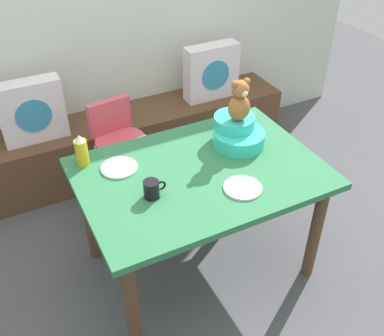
{
  "coord_description": "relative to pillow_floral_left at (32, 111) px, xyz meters",
  "views": [
    {
      "loc": [
        -0.92,
        -1.71,
        2.21
      ],
      "look_at": [
        0.0,
        0.1,
        0.69
      ],
      "focal_mm": 42.04,
      "sensor_mm": 36.0,
      "label": 1
    }
  ],
  "objects": [
    {
      "name": "pillow_floral_right",
      "position": [
        1.41,
        0.0,
        0.0
      ],
      "size": [
        0.44,
        0.15,
        0.44
      ],
      "color": "silver",
      "rests_on": "window_bench"
    },
    {
      "name": "dinner_plate_far",
      "position": [
        0.8,
        -1.43,
        0.07
      ],
      "size": [
        0.2,
        0.2,
        0.01
      ],
      "primitive_type": "cylinder",
      "color": "white",
      "rests_on": "dining_table"
    },
    {
      "name": "dining_table",
      "position": [
        0.68,
        -1.19,
        -0.04
      ],
      "size": [
        1.32,
        0.92,
        0.74
      ],
      "color": "#2D7247",
      "rests_on": "ground_plane"
    },
    {
      "name": "pillow_floral_left",
      "position": [
        0.0,
        0.0,
        0.0
      ],
      "size": [
        0.44,
        0.15,
        0.44
      ],
      "color": "silver",
      "rests_on": "window_bench"
    },
    {
      "name": "book_stack",
      "position": [
        0.55,
        0.02,
        -0.18
      ],
      "size": [
        0.2,
        0.14,
        0.07
      ],
      "primitive_type": "cube",
      "color": "teal",
      "rests_on": "window_bench"
    },
    {
      "name": "ground_plane",
      "position": [
        0.68,
        -1.19,
        -0.68
      ],
      "size": [
        8.0,
        8.0,
        0.0
      ],
      "primitive_type": "plane",
      "color": "#4C4C51"
    },
    {
      "name": "dinner_plate_near",
      "position": [
        0.29,
        -0.97,
        0.07
      ],
      "size": [
        0.2,
        0.2,
        0.01
      ],
      "primitive_type": "cylinder",
      "color": "white",
      "rests_on": "dining_table"
    },
    {
      "name": "coffee_mug",
      "position": [
        0.36,
        -1.27,
        0.11
      ],
      "size": [
        0.12,
        0.08,
        0.09
      ],
      "color": "black",
      "rests_on": "dining_table"
    },
    {
      "name": "highchair",
      "position": [
        0.47,
        -0.42,
        -0.16
      ],
      "size": [
        0.36,
        0.48,
        0.79
      ],
      "color": "#D84C59",
      "rests_on": "ground_plane"
    },
    {
      "name": "infant_seat_teal",
      "position": [
        1.0,
        -1.05,
        0.13
      ],
      "size": [
        0.3,
        0.33,
        0.16
      ],
      "color": "#31CAB3",
      "rests_on": "dining_table"
    },
    {
      "name": "window_bench",
      "position": [
        0.68,
        0.02,
        -0.45
      ],
      "size": [
        2.6,
        0.44,
        0.46
      ],
      "primitive_type": "cube",
      "color": "brown",
      "rests_on": "ground_plane"
    },
    {
      "name": "ketchup_bottle",
      "position": [
        0.13,
        -0.84,
        0.15
      ],
      "size": [
        0.07,
        0.07,
        0.18
      ],
      "color": "gold",
      "rests_on": "dining_table"
    },
    {
      "name": "teddy_bear",
      "position": [
        1.0,
        -1.05,
        0.34
      ],
      "size": [
        0.13,
        0.12,
        0.25
      ],
      "color": "#A26132",
      "rests_on": "infant_seat_teal"
    }
  ]
}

